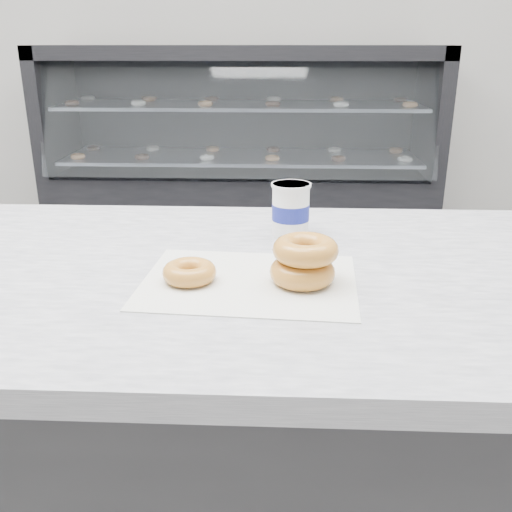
% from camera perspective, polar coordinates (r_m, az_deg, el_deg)
% --- Properties ---
extents(ground, '(5.00, 5.00, 0.00)m').
position_cam_1_polar(ground, '(1.98, -5.81, -19.13)').
color(ground, gray).
rests_on(ground, ground).
extents(counter, '(3.06, 0.76, 0.90)m').
position_cam_1_polar(counter, '(1.24, -10.75, -20.54)').
color(counter, '#333335').
rests_on(counter, ground).
extents(display_case, '(2.40, 0.74, 1.25)m').
position_cam_1_polar(display_case, '(3.72, -1.44, 8.56)').
color(display_case, black).
rests_on(display_case, ground).
extents(wax_paper, '(0.36, 0.28, 0.00)m').
position_cam_1_polar(wax_paper, '(0.92, -0.69, -2.54)').
color(wax_paper, silver).
rests_on(wax_paper, counter).
extents(donut_single, '(0.10, 0.10, 0.03)m').
position_cam_1_polar(donut_single, '(0.92, -6.67, -1.61)').
color(donut_single, gold).
rests_on(donut_single, wax_paper).
extents(donut_stack, '(0.11, 0.11, 0.07)m').
position_cam_1_polar(donut_stack, '(0.90, 4.81, -0.48)').
color(donut_stack, gold).
rests_on(donut_stack, wax_paper).
extents(coffee_cup, '(0.08, 0.08, 0.10)m').
position_cam_1_polar(coffee_cup, '(1.13, 3.49, 4.71)').
color(coffee_cup, white).
rests_on(coffee_cup, counter).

